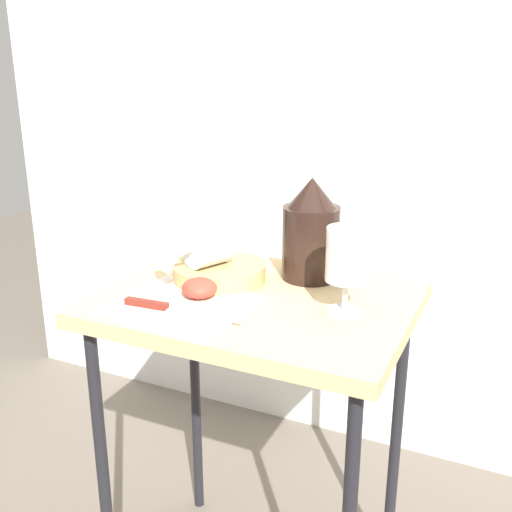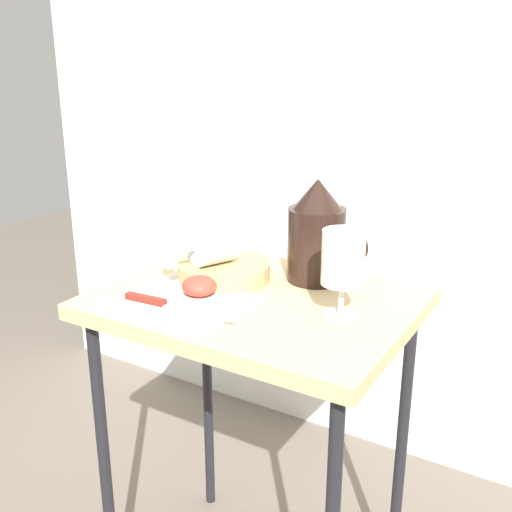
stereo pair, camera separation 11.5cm
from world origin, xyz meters
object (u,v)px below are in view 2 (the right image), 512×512
table (256,332)px  knife (162,303)px  apple_half_left (199,286)px  wine_glass_upright (343,263)px  pitcher (317,240)px  basket_tray (224,271)px  wine_glass_tipped_near (211,245)px

table → knife: bearing=-130.7°
apple_half_left → wine_glass_upright: bearing=11.3°
knife → pitcher: bearing=57.2°
pitcher → knife: size_ratio=0.91×
knife → basket_tray: bearing=85.4°
table → apple_half_left: 0.14m
table → knife: (-0.12, -0.13, 0.08)m
wine_glass_tipped_near → table: bearing=-12.5°
apple_half_left → knife: bearing=-109.5°
basket_tray → wine_glass_upright: bearing=-10.1°
wine_glass_upright → apple_half_left: (-0.26, -0.05, -0.08)m
wine_glass_upright → apple_half_left: wine_glass_upright is taller
basket_tray → pitcher: size_ratio=0.90×
table → knife: 0.20m
wine_glass_tipped_near → knife: wine_glass_tipped_near is taller
wine_glass_tipped_near → pitcher: bearing=31.5°
wine_glass_tipped_near → knife: size_ratio=0.70×
table → pitcher: 0.22m
basket_tray → wine_glass_tipped_near: (-0.02, -0.02, 0.06)m
wine_glass_upright → wine_glass_tipped_near: 0.30m
basket_tray → apple_half_left: bearing=-82.9°
apple_half_left → table: bearing=33.1°
wine_glass_upright → wine_glass_tipped_near: size_ratio=0.98×
pitcher → wine_glass_tipped_near: 0.21m
wine_glass_upright → wine_glass_tipped_near: (-0.30, 0.03, -0.03)m
pitcher → wine_glass_tipped_near: size_ratio=1.29×
basket_tray → wine_glass_tipped_near: bearing=-137.2°
apple_half_left → knife: size_ratio=0.29×
wine_glass_tipped_near → knife: 0.17m
wine_glass_upright → knife: 0.33m
table → pitcher: bearing=66.7°
apple_half_left → knife: 0.08m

